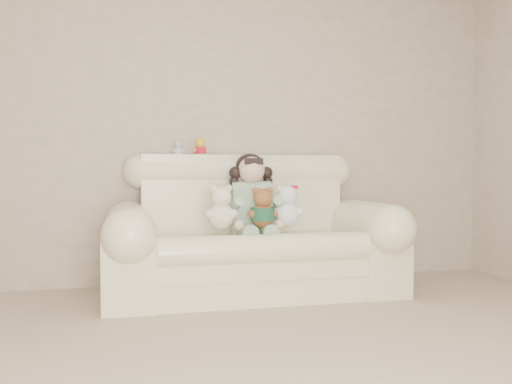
% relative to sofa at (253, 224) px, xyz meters
% --- Properties ---
extents(wall_back, '(4.50, 0.00, 4.50)m').
position_rel_sofa_xyz_m(wall_back, '(-0.06, 0.50, 0.78)').
color(wall_back, '#C6B39D').
rests_on(wall_back, ground).
extents(sofa, '(2.10, 0.95, 1.03)m').
position_rel_sofa_xyz_m(sofa, '(0.00, 0.00, 0.00)').
color(sofa, beige).
rests_on(sofa, floor).
extents(seated_child, '(0.41, 0.49, 0.62)m').
position_rel_sofa_xyz_m(seated_child, '(0.01, 0.08, 0.22)').
color(seated_child, '#33763D').
rests_on(seated_child, sofa).
extents(brown_teddy, '(0.23, 0.18, 0.34)m').
position_rel_sofa_xyz_m(brown_teddy, '(0.04, -0.14, 0.15)').
color(brown_teddy, brown).
rests_on(brown_teddy, sofa).
extents(white_cat, '(0.23, 0.18, 0.36)m').
position_rel_sofa_xyz_m(white_cat, '(0.23, -0.10, 0.16)').
color(white_cat, white).
rests_on(white_cat, sofa).
extents(cream_teddy, '(0.25, 0.21, 0.36)m').
position_rel_sofa_xyz_m(cream_teddy, '(-0.26, -0.14, 0.16)').
color(cream_teddy, silver).
rests_on(cream_teddy, sofa).
extents(yellow_mini_bear, '(0.12, 0.10, 0.18)m').
position_rel_sofa_xyz_m(yellow_mini_bear, '(-0.33, 0.38, 0.58)').
color(yellow_mini_bear, gold).
rests_on(yellow_mini_bear, sofa).
extents(grey_mini_plush, '(0.11, 0.10, 0.16)m').
position_rel_sofa_xyz_m(grey_mini_plush, '(-0.50, 0.37, 0.57)').
color(grey_mini_plush, '#B6B5BD').
rests_on(grey_mini_plush, sofa).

